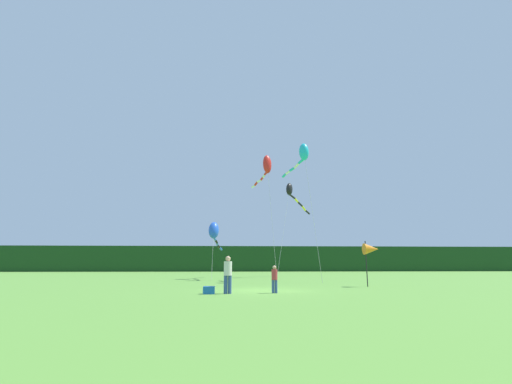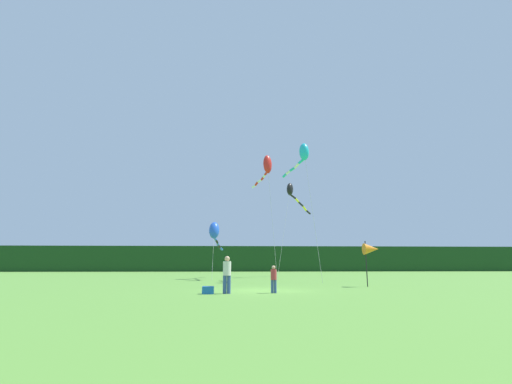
# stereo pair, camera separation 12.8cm
# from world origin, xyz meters

# --- Properties ---
(ground_plane) EXTENTS (120.00, 120.00, 0.00)m
(ground_plane) POSITION_xyz_m (0.00, 0.00, 0.00)
(ground_plane) COLOR #5B9338
(distant_treeline) EXTENTS (108.00, 2.61, 4.33)m
(distant_treeline) POSITION_xyz_m (0.00, 45.00, 2.16)
(distant_treeline) COLOR #193D19
(distant_treeline) RESTS_ON ground
(person_adult) EXTENTS (0.37, 0.37, 1.70)m
(person_adult) POSITION_xyz_m (-1.76, -1.92, 0.95)
(person_adult) COLOR #334C8C
(person_adult) RESTS_ON ground
(person_child) EXTENTS (0.28, 0.28, 1.27)m
(person_child) POSITION_xyz_m (0.44, -1.70, 0.71)
(person_child) COLOR #334C8C
(person_child) RESTS_ON ground
(cooler_box) EXTENTS (0.52, 0.42, 0.34)m
(cooler_box) POSITION_xyz_m (-2.61, -2.01, 0.17)
(cooler_box) COLOR #1959B2
(cooler_box) RESTS_ON ground
(banner_flag_pole) EXTENTS (0.90, 0.70, 2.71)m
(banner_flag_pole) POSITION_xyz_m (6.84, 2.64, 2.21)
(banner_flag_pole) COLOR black
(banner_flag_pole) RESTS_ON ground
(kite_cyan) EXTENTS (2.14, 5.09, 10.93)m
(kite_cyan) POSITION_xyz_m (3.90, 8.59, 10.02)
(kite_cyan) COLOR #B2B2B2
(kite_cyan) RESTS_ON ground
(kite_blue) EXTENTS (1.16, 6.45, 5.22)m
(kite_blue) POSITION_xyz_m (-3.39, 14.05, 4.20)
(kite_blue) COLOR #B2B2B2
(kite_blue) RESTS_ON ground
(kite_red) EXTENTS (1.92, 4.92, 10.99)m
(kite_red) POSITION_xyz_m (1.27, 12.16, 9.94)
(kite_red) COLOR #B2B2B2
(kite_red) RESTS_ON ground
(kite_black) EXTENTS (4.92, 8.23, 9.83)m
(kite_black) POSITION_xyz_m (4.49, 18.10, 8.78)
(kite_black) COLOR #B2B2B2
(kite_black) RESTS_ON ground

